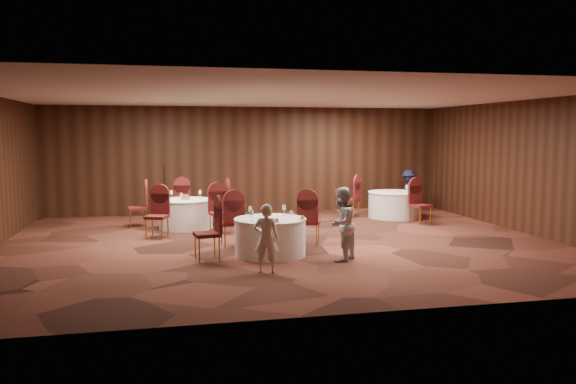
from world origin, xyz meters
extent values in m
plane|color=black|center=(0.00, 0.00, 0.00)|extent=(12.00, 12.00, 0.00)
plane|color=silver|center=(0.00, 0.00, 3.20)|extent=(12.00, 12.00, 0.00)
plane|color=black|center=(0.00, 5.00, 1.60)|extent=(12.00, 0.00, 12.00)
plane|color=black|center=(0.00, -5.00, 1.60)|extent=(12.00, 0.00, 12.00)
plane|color=black|center=(6.00, 0.00, 1.60)|extent=(0.00, 10.00, 10.00)
cylinder|color=white|center=(-0.47, -1.22, 0.36)|extent=(1.39, 1.39, 0.72)
cylinder|color=white|center=(-0.47, -1.22, 0.72)|extent=(1.42, 1.42, 0.03)
cylinder|color=white|center=(-1.98, 2.35, 0.36)|extent=(1.33, 1.33, 0.72)
cylinder|color=white|center=(-1.98, 2.35, 0.72)|extent=(1.36, 1.36, 0.03)
cylinder|color=white|center=(3.92, 2.98, 0.36)|extent=(1.48, 1.48, 0.72)
cylinder|color=white|center=(3.92, 2.98, 0.72)|extent=(1.51, 1.51, 0.03)
cylinder|color=silver|center=(-0.12, -0.88, 0.74)|extent=(0.06, 0.06, 0.01)
cylinder|color=silver|center=(-0.12, -0.88, 0.80)|extent=(0.01, 0.01, 0.11)
cone|color=silver|center=(-0.12, -0.88, 0.91)|extent=(0.08, 0.08, 0.10)
cylinder|color=silver|center=(-0.82, -0.95, 0.74)|extent=(0.06, 0.06, 0.01)
cylinder|color=silver|center=(-0.82, -0.95, 0.80)|extent=(0.01, 0.01, 0.11)
cone|color=silver|center=(-0.82, -0.95, 0.91)|extent=(0.08, 0.08, 0.10)
cylinder|color=silver|center=(-0.87, -1.50, 0.74)|extent=(0.06, 0.06, 0.01)
cylinder|color=silver|center=(-0.87, -1.50, 0.80)|extent=(0.01, 0.01, 0.11)
cone|color=silver|center=(-0.87, -1.50, 0.91)|extent=(0.08, 0.08, 0.10)
cylinder|color=silver|center=(-0.59, -1.64, 0.74)|extent=(0.06, 0.06, 0.01)
cylinder|color=silver|center=(-0.59, -1.64, 0.80)|extent=(0.01, 0.01, 0.11)
cone|color=silver|center=(-0.59, -1.64, 0.91)|extent=(0.08, 0.08, 0.10)
cylinder|color=white|center=(-0.44, -1.77, 0.75)|extent=(0.15, 0.15, 0.01)
sphere|color=#9E6B33|center=(-0.44, -1.77, 0.79)|extent=(0.08, 0.08, 0.08)
cylinder|color=white|center=(0.11, -1.53, 0.75)|extent=(0.15, 0.15, 0.01)
sphere|color=#9E6B33|center=(0.11, -1.53, 0.79)|extent=(0.08, 0.08, 0.08)
cylinder|color=white|center=(0.05, -0.81, 0.75)|extent=(0.15, 0.15, 0.01)
sphere|color=#9E6B33|center=(0.05, -0.81, 0.79)|extent=(0.08, 0.08, 0.08)
cylinder|color=silver|center=(-1.61, 2.50, 0.74)|extent=(0.06, 0.06, 0.01)
cylinder|color=silver|center=(-1.61, 2.50, 0.80)|extent=(0.01, 0.01, 0.11)
cone|color=silver|center=(-1.61, 2.50, 0.91)|extent=(0.08, 0.08, 0.10)
cylinder|color=silver|center=(-2.33, 2.60, 0.74)|extent=(0.06, 0.06, 0.01)
cylinder|color=silver|center=(-2.33, 2.60, 0.80)|extent=(0.01, 0.01, 0.11)
cone|color=silver|center=(-2.33, 2.60, 0.91)|extent=(0.08, 0.08, 0.10)
cylinder|color=silver|center=(-2.10, 1.88, 0.74)|extent=(0.06, 0.06, 0.01)
cylinder|color=silver|center=(-2.10, 1.88, 0.80)|extent=(0.01, 0.01, 0.11)
cone|color=silver|center=(-2.10, 1.88, 0.91)|extent=(0.08, 0.08, 0.10)
cylinder|color=#905A39|center=(-1.98, 2.35, 0.77)|extent=(0.22, 0.22, 0.06)
sphere|color=#9E6B33|center=(-2.01, 2.37, 0.83)|extent=(0.07, 0.07, 0.07)
sphere|color=#9E6B33|center=(-1.94, 2.33, 0.83)|extent=(0.07, 0.07, 0.07)
cylinder|color=silver|center=(4.16, 2.68, 0.74)|extent=(0.06, 0.06, 0.01)
cylinder|color=silver|center=(4.16, 2.68, 0.80)|extent=(0.01, 0.01, 0.11)
cone|color=silver|center=(4.16, 2.68, 0.91)|extent=(0.08, 0.08, 0.10)
cylinder|color=black|center=(-2.51, 4.02, 0.01)|extent=(0.24, 0.24, 0.02)
cylinder|color=black|center=(-2.51, 4.02, 0.75)|extent=(0.02, 0.02, 1.46)
cylinder|color=black|center=(-2.51, 4.07, 1.45)|extent=(0.04, 0.12, 0.04)
imported|color=white|center=(-0.79, -2.58, 0.60)|extent=(0.50, 0.40, 1.21)
imported|color=#BABABF|center=(0.76, -1.95, 0.70)|extent=(0.85, 0.86, 1.40)
imported|color=black|center=(4.77, 3.91, 0.65)|extent=(0.69, 0.94, 1.30)
camera|label=1|loc=(-2.43, -11.94, 2.41)|focal=35.00mm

